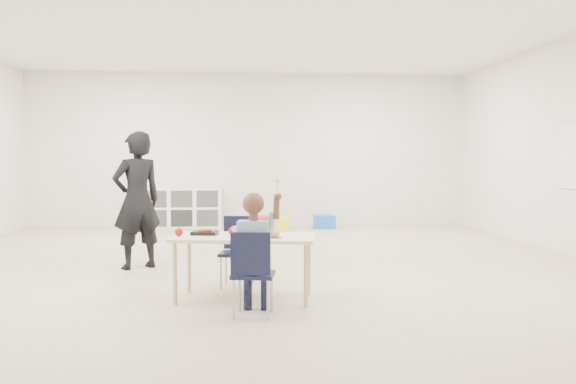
{
  "coord_description": "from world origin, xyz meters",
  "views": [
    {
      "loc": [
        -0.17,
        -6.73,
        1.21
      ],
      "look_at": [
        0.36,
        0.03,
        0.85
      ],
      "focal_mm": 38.0,
      "sensor_mm": 36.0,
      "label": 1
    }
  ],
  "objects": [
    {
      "name": "rules_poster",
      "position": [
        3.98,
        0.6,
        1.25
      ],
      "size": [
        0.02,
        0.6,
        0.8
      ],
      "primitive_type": "cube",
      "color": "white",
      "rests_on": "room"
    },
    {
      "name": "bin_blue",
      "position": [
        1.32,
        3.97,
        0.11
      ],
      "size": [
        0.39,
        0.48,
        0.23
      ],
      "primitive_type": "cube",
      "rotation": [
        0.0,
        0.0,
        -0.05
      ],
      "color": "blue",
      "rests_on": "ground"
    },
    {
      "name": "cubby_shelf",
      "position": [
        -1.2,
        4.28,
        0.35
      ],
      "size": [
        1.4,
        0.4,
        0.7
      ],
      "primitive_type": "cube",
      "color": "white",
      "rests_on": "ground"
    },
    {
      "name": "milk_carton",
      "position": [
        -0.11,
        -1.61,
        0.6
      ],
      "size": [
        0.08,
        0.08,
        0.1
      ],
      "primitive_type": "cube",
      "rotation": [
        0.0,
        0.0,
        -0.16
      ],
      "color": "white",
      "rests_on": "table"
    },
    {
      "name": "lunch_tray_far",
      "position": [
        -0.48,
        -1.4,
        0.57
      ],
      "size": [
        0.24,
        0.19,
        0.03
      ],
      "primitive_type": "cube",
      "rotation": [
        0.0,
        0.0,
        -0.16
      ],
      "color": "black",
      "rests_on": "table"
    },
    {
      "name": "chair_far",
      "position": [
        -0.2,
        -0.97,
        0.33
      ],
      "size": [
        0.37,
        0.35,
        0.67
      ],
      "primitive_type": null,
      "rotation": [
        0.0,
        0.0,
        -0.16
      ],
      "color": "black",
      "rests_on": "ground"
    },
    {
      "name": "table",
      "position": [
        -0.14,
        -1.51,
        0.28
      ],
      "size": [
        1.29,
        0.79,
        0.55
      ],
      "rotation": [
        0.0,
        0.0,
        -0.16
      ],
      "color": "#FEEDCB",
      "rests_on": "ground"
    },
    {
      "name": "bread_roll",
      "position": [
        0.12,
        -1.66,
        0.59
      ],
      "size": [
        0.09,
        0.09,
        0.07
      ],
      "primitive_type": "ellipsoid",
      "color": "tan",
      "rests_on": "table"
    },
    {
      "name": "adult",
      "position": [
        -1.31,
        0.11,
        0.76
      ],
      "size": [
        0.66,
        0.61,
        1.52
      ],
      "primitive_type": "imported",
      "rotation": [
        0.0,
        0.0,
        3.72
      ],
      "color": "black",
      "rests_on": "ground"
    },
    {
      "name": "room",
      "position": [
        0.0,
        0.0,
        1.4
      ],
      "size": [
        9.0,
        9.02,
        2.8
      ],
      "color": "tan",
      "rests_on": "ground"
    },
    {
      "name": "chair_near",
      "position": [
        -0.07,
        -2.05,
        0.33
      ],
      "size": [
        0.37,
        0.35,
        0.67
      ],
      "primitive_type": null,
      "rotation": [
        0.0,
        0.0,
        -0.16
      ],
      "color": "black",
      "rests_on": "ground"
    },
    {
      "name": "apple_near",
      "position": [
        -0.24,
        -1.45,
        0.59
      ],
      "size": [
        0.07,
        0.07,
        0.07
      ],
      "primitive_type": "sphere",
      "color": "maroon",
      "rests_on": "table"
    },
    {
      "name": "child",
      "position": [
        -0.07,
        -2.05,
        0.52
      ],
      "size": [
        0.51,
        0.51,
        1.05
      ],
      "primitive_type": null,
      "rotation": [
        0.0,
        0.0,
        -0.16
      ],
      "color": "#9DBAD5",
      "rests_on": "chair_near"
    },
    {
      "name": "bin_yellow",
      "position": [
        0.51,
        3.76,
        0.1
      ],
      "size": [
        0.37,
        0.45,
        0.21
      ],
      "primitive_type": "cube",
      "rotation": [
        0.0,
        0.0,
        -0.1
      ],
      "color": "yellow",
      "rests_on": "ground"
    },
    {
      "name": "apple_far",
      "position": [
        -0.69,
        -1.49,
        0.59
      ],
      "size": [
        0.07,
        0.07,
        0.07
      ],
      "primitive_type": "sphere",
      "color": "maroon",
      "rests_on": "table"
    },
    {
      "name": "bin_red",
      "position": [
        0.24,
        3.78,
        0.11
      ],
      "size": [
        0.47,
        0.54,
        0.23
      ],
      "primitive_type": "cube",
      "rotation": [
        0.0,
        0.0,
        -0.24
      ],
      "color": "red",
      "rests_on": "ground"
    },
    {
      "name": "lunch_tray_near",
      "position": [
        -0.07,
        -1.48,
        0.57
      ],
      "size": [
        0.24,
        0.19,
        0.03
      ],
      "primitive_type": "cube",
      "rotation": [
        0.0,
        0.0,
        -0.16
      ],
      "color": "black",
      "rests_on": "table"
    }
  ]
}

